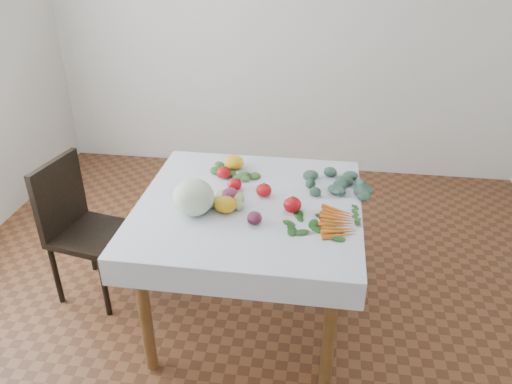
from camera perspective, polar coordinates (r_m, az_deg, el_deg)
ground at (r=2.98m, az=-0.70°, el=-13.88°), size 4.00×4.00×0.00m
back_wall at (r=4.23m, az=3.67°, el=19.71°), size 4.00×0.04×2.70m
table at (r=2.58m, az=-0.78°, el=-3.20°), size 1.00×1.00×0.75m
tablecloth at (r=2.53m, az=-0.80°, el=-1.30°), size 1.12×1.12×0.01m
chair at (r=3.06m, az=-19.71°, el=-3.12°), size 0.45×0.45×0.86m
cabbage at (r=2.42m, az=-7.17°, el=-0.58°), size 0.24×0.24×0.18m
tomato_a at (r=2.76m, az=-3.72°, el=2.24°), size 0.10×0.10×0.07m
tomato_b at (r=2.44m, az=4.18°, el=-1.46°), size 0.11×0.11×0.08m
tomato_c at (r=2.57m, az=0.91°, el=0.21°), size 0.10×0.10×0.07m
tomato_d at (r=2.64m, az=-2.45°, el=0.89°), size 0.08×0.08×0.07m
heirloom_back at (r=2.86m, az=-2.49°, el=3.41°), size 0.13×0.13×0.08m
heirloom_front at (r=2.44m, az=-3.52°, el=-1.45°), size 0.13×0.13×0.08m
onion_a at (r=2.52m, az=-2.95°, el=-0.39°), size 0.10×0.10×0.08m
onion_b at (r=2.35m, az=-0.17°, el=-2.98°), size 0.08×0.08×0.06m
tomatillo_cluster at (r=2.51m, az=-3.26°, el=-0.91°), size 0.19×0.12×0.05m
carrot_bunch at (r=2.38m, az=9.42°, el=-3.44°), size 0.17×0.30×0.03m
kale_bunch at (r=2.71m, az=9.22°, el=1.02°), size 0.33×0.26×0.04m
basil_bunch at (r=2.36m, az=6.81°, el=-3.69°), size 0.29×0.20×0.01m
dill_bunch at (r=2.81m, az=-2.14°, el=2.30°), size 0.23×0.23×0.03m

